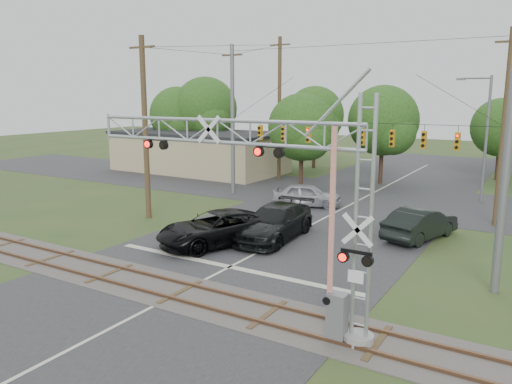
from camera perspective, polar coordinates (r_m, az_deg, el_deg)
The scene contains 14 objects.
ground at distance 19.06m, azimuth -12.57°, elevation -13.17°, with size 160.00×160.00×0.00m, color #2C4620.
road_main at distance 26.67m, azimuth 2.46°, elevation -5.80°, with size 14.00×90.00×0.02m, color #272629.
road_cross at distance 39.17m, azimuth 12.36°, elevation -0.59°, with size 90.00×12.00×0.02m, color #272629.
railroad_track at distance 20.40m, azimuth -8.63°, elevation -11.26°, with size 90.00×3.20×0.17m.
crossing_gantry at distance 16.46m, azimuth 1.28°, elevation 0.79°, with size 11.24×1.00×7.79m.
traffic_signal_span at distance 34.41m, azimuth 11.91°, elevation 7.20°, with size 19.34×0.36×11.50m.
pickup_black at distance 26.18m, azimuth -4.53°, elevation -4.16°, with size 2.93×6.35×1.76m, color black.
car_dark at distance 27.15m, azimuth 2.11°, elevation -3.50°, with size 2.57×6.32×1.83m, color black.
sedan_silver at distance 35.27m, azimuth 5.84°, elevation -0.33°, with size 1.93×4.79×1.63m, color #999AA0.
suv_dark at distance 28.60m, azimuth 18.28°, elevation -3.43°, with size 1.82×5.23×1.72m, color black.
commercial_building at distance 51.63m, azimuth -6.54°, elevation 4.64°, with size 17.62×9.26×4.07m.
streetlight at distance 39.55m, azimuth 24.61°, elevation 6.21°, with size 2.43×0.25×9.10m.
utility_poles at distance 36.01m, azimuth 15.99°, elevation 8.10°, with size 23.57×27.56×13.30m.
treeline at distance 47.34m, azimuth 13.35°, elevation 8.06°, with size 54.08×24.35×9.70m.
Camera 1 is at (12.23, -12.41, 7.72)m, focal length 35.00 mm.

